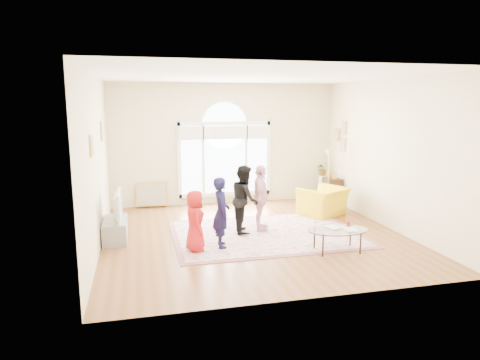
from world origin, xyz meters
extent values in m
plane|color=brown|center=(0.00, 0.00, 0.00)|extent=(6.00, 6.00, 0.00)
plane|color=beige|center=(0.00, 3.00, 1.60)|extent=(6.00, 0.00, 6.00)
plane|color=beige|center=(0.00, -3.00, 1.60)|extent=(6.00, 0.00, 6.00)
plane|color=beige|center=(-3.00, 0.00, 1.60)|extent=(0.00, 6.00, 6.00)
plane|color=beige|center=(3.00, 0.00, 1.60)|extent=(0.00, 6.00, 6.00)
plane|color=white|center=(0.00, 0.00, 3.20)|extent=(6.00, 6.00, 0.00)
cube|color=white|center=(0.00, 2.96, 0.25)|extent=(2.50, 0.08, 0.10)
cube|color=white|center=(0.00, 2.96, 2.15)|extent=(2.50, 0.08, 0.10)
cube|color=white|center=(-1.22, 2.96, 1.20)|extent=(0.10, 0.08, 2.00)
cube|color=white|center=(1.22, 2.96, 1.20)|extent=(0.10, 0.08, 2.00)
cube|color=#C6E2FF|center=(-0.90, 2.96, 1.20)|extent=(0.55, 0.02, 1.80)
cube|color=#C6E2FF|center=(0.90, 2.96, 1.20)|extent=(0.55, 0.02, 1.80)
cube|color=#C6E2FF|center=(0.00, 2.96, 1.20)|extent=(1.10, 0.02, 1.80)
cylinder|color=#C6E2FF|center=(0.00, 2.96, 2.10)|extent=(1.20, 0.02, 1.20)
cube|color=white|center=(-0.59, 2.95, 1.20)|extent=(0.07, 0.04, 1.80)
cube|color=white|center=(0.59, 2.95, 1.20)|extent=(0.07, 0.04, 1.80)
cube|color=white|center=(-0.90, 2.88, 1.92)|extent=(0.65, 0.12, 0.35)
cube|color=white|center=(0.00, 2.88, 1.92)|extent=(1.20, 0.12, 0.35)
cube|color=white|center=(0.90, 2.88, 1.92)|extent=(0.65, 0.12, 0.35)
cube|color=tan|center=(-2.98, 1.30, 2.10)|extent=(0.03, 0.34, 0.40)
cube|color=#ADA38E|center=(-2.96, 1.30, 2.10)|extent=(0.01, 0.28, 0.34)
cube|color=tan|center=(-2.98, -0.90, 2.00)|extent=(0.03, 0.30, 0.36)
cube|color=#ADA38E|center=(-2.96, -0.90, 2.00)|extent=(0.01, 0.24, 0.30)
cube|color=tan|center=(2.98, 2.05, 2.05)|extent=(0.03, 0.28, 0.34)
cube|color=#ADA38E|center=(2.96, 2.05, 2.05)|extent=(0.01, 0.22, 0.28)
cube|color=tan|center=(2.98, 2.05, 1.62)|extent=(0.03, 0.28, 0.34)
cube|color=#ADA38E|center=(2.96, 2.05, 1.62)|extent=(0.01, 0.22, 0.28)
cube|color=tan|center=(2.98, 2.40, 1.84)|extent=(0.03, 0.26, 0.32)
cube|color=#ADA38E|center=(2.96, 2.40, 1.84)|extent=(0.01, 0.20, 0.26)
cube|color=beige|center=(0.26, 0.00, 0.01)|extent=(3.60, 2.60, 0.02)
cube|color=#8A5157|center=(0.26, 0.00, 0.01)|extent=(3.80, 2.80, 0.01)
cube|color=gray|center=(-2.75, 0.30, 0.21)|extent=(0.45, 1.00, 0.42)
imported|color=black|center=(-2.75, 0.30, 0.70)|extent=(0.13, 0.98, 0.57)
cube|color=#5FECCB|center=(-2.66, 0.30, 0.70)|extent=(0.02, 0.80, 0.46)
ellipsoid|color=silver|center=(1.23, -1.31, 0.41)|extent=(1.15, 0.76, 0.02)
cylinder|color=black|center=(1.59, -1.12, 0.20)|extent=(0.03, 0.03, 0.40)
cylinder|color=black|center=(0.88, -1.10, 0.20)|extent=(0.03, 0.03, 0.40)
cylinder|color=black|center=(1.58, -1.53, 0.20)|extent=(0.03, 0.03, 0.40)
cylinder|color=black|center=(0.86, -1.51, 0.20)|extent=(0.03, 0.03, 0.40)
imported|color=#B2A58C|center=(1.08, -1.26, 0.43)|extent=(0.29, 0.34, 0.03)
imported|color=#B2A58C|center=(1.33, -1.40, 0.43)|extent=(0.27, 0.33, 0.02)
cylinder|color=red|center=(1.49, -1.22, 0.48)|extent=(0.07, 0.07, 0.12)
imported|color=yellow|center=(2.06, 1.15, 0.34)|extent=(1.35, 1.30, 0.67)
cube|color=black|center=(2.78, 2.18, 0.35)|extent=(0.40, 0.50, 0.70)
cylinder|color=black|center=(2.48, 1.80, 0.01)|extent=(0.20, 0.20, 0.02)
cylinder|color=#AA813E|center=(2.48, 1.80, 0.68)|extent=(0.02, 0.02, 1.35)
cone|color=#CCB284|center=(2.48, 1.80, 1.40)|extent=(0.27, 0.27, 0.22)
cylinder|color=white|center=(2.70, 2.66, 0.35)|extent=(0.20, 0.20, 0.70)
imported|color=#33722D|center=(2.70, 2.66, 0.89)|extent=(0.35, 0.30, 0.39)
cube|color=tan|center=(-1.95, 2.90, 0.00)|extent=(0.80, 0.14, 0.62)
imported|color=red|center=(-1.29, -0.71, 0.58)|extent=(0.37, 0.56, 1.12)
imported|color=#131236|center=(-0.79, -0.60, 0.68)|extent=(0.33, 0.49, 1.32)
imported|color=black|center=(-0.14, 0.20, 0.72)|extent=(0.61, 0.74, 1.41)
imported|color=#F2B1BC|center=(0.21, 0.24, 0.72)|extent=(0.55, 0.88, 1.39)
camera|label=1|loc=(-2.23, -8.18, 2.68)|focal=32.00mm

